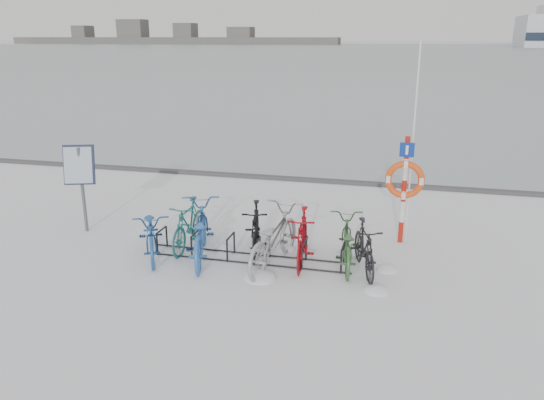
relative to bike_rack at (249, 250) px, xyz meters
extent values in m
plane|color=white|center=(0.00, 0.00, -0.18)|extent=(900.00, 900.00, 0.00)
cube|color=#92A0A5|center=(0.00, 155.00, -0.17)|extent=(400.00, 298.00, 0.02)
cube|color=#3F3F42|center=(0.00, 5.90, -0.13)|extent=(400.00, 0.25, 0.10)
cylinder|color=black|center=(-1.80, -0.22, 0.04)|extent=(0.04, 0.04, 0.44)
cylinder|color=black|center=(-1.80, 0.22, 0.04)|extent=(0.04, 0.04, 0.44)
cylinder|color=black|center=(-1.80, 0.00, 0.26)|extent=(0.04, 0.44, 0.04)
cylinder|color=black|center=(-1.08, -0.22, 0.04)|extent=(0.04, 0.04, 0.44)
cylinder|color=black|center=(-1.08, 0.22, 0.04)|extent=(0.04, 0.04, 0.44)
cylinder|color=black|center=(-1.08, 0.00, 0.26)|extent=(0.04, 0.44, 0.04)
cylinder|color=black|center=(-0.36, -0.22, 0.04)|extent=(0.04, 0.04, 0.44)
cylinder|color=black|center=(-0.36, 0.22, 0.04)|extent=(0.04, 0.04, 0.44)
cylinder|color=black|center=(-0.36, 0.00, 0.26)|extent=(0.04, 0.44, 0.04)
cylinder|color=black|center=(0.36, -0.22, 0.04)|extent=(0.04, 0.04, 0.44)
cylinder|color=black|center=(0.36, 0.22, 0.04)|extent=(0.04, 0.04, 0.44)
cylinder|color=black|center=(0.36, 0.00, 0.26)|extent=(0.04, 0.44, 0.04)
cylinder|color=black|center=(1.08, -0.22, 0.04)|extent=(0.04, 0.04, 0.44)
cylinder|color=black|center=(1.08, 0.22, 0.04)|extent=(0.04, 0.04, 0.44)
cylinder|color=black|center=(1.08, 0.00, 0.26)|extent=(0.04, 0.44, 0.04)
cylinder|color=black|center=(1.80, -0.22, 0.04)|extent=(0.04, 0.04, 0.44)
cylinder|color=black|center=(1.80, 0.22, 0.04)|extent=(0.04, 0.04, 0.44)
cylinder|color=black|center=(1.80, 0.00, 0.26)|extent=(0.04, 0.44, 0.04)
cylinder|color=black|center=(0.00, -0.22, -0.16)|extent=(4.00, 0.03, 0.03)
cylinder|color=black|center=(0.00, 0.22, -0.16)|extent=(4.00, 0.03, 0.03)
cylinder|color=#595B5E|center=(-3.91, 0.64, 0.75)|extent=(0.07, 0.07, 1.87)
cube|color=black|center=(-3.91, 0.61, 1.32)|extent=(0.68, 0.43, 0.84)
cube|color=#8C99AD|center=(-3.91, 0.57, 1.32)|extent=(0.60, 0.35, 0.75)
cylinder|color=#B0190E|center=(2.82, 1.62, 0.04)|extent=(0.10, 0.10, 0.45)
cylinder|color=silver|center=(2.82, 1.62, 0.49)|extent=(0.10, 0.10, 0.45)
cylinder|color=#B0190E|center=(2.82, 1.62, 0.93)|extent=(0.10, 0.10, 0.45)
cylinder|color=silver|center=(2.82, 1.62, 1.38)|extent=(0.10, 0.10, 0.45)
cylinder|color=#B0190E|center=(2.82, 1.62, 1.82)|extent=(0.10, 0.10, 0.45)
torus|color=#E14715|center=(2.82, 1.53, 1.19)|extent=(0.78, 0.13, 0.78)
cube|color=navy|center=(2.82, 1.54, 1.79)|extent=(0.28, 0.03, 0.28)
cylinder|color=silver|center=(2.92, 1.67, 1.84)|extent=(0.04, 0.04, 4.05)
cube|color=#4D4D4D|center=(-120.00, 260.00, 1.57)|extent=(180.00, 12.00, 3.50)
cube|color=#4D4D4D|center=(-150.00, 260.00, 5.32)|extent=(24.00, 10.00, 8.00)
cube|color=#4D4D4D|center=(-90.00, 260.00, 4.82)|extent=(20.00, 10.00, 6.00)
imported|color=#194C94|center=(-1.90, -0.23, 0.32)|extent=(1.46, 1.98, 0.99)
imported|color=#1D6661|center=(-1.35, 0.33, 0.33)|extent=(0.49, 1.70, 1.02)
imported|color=#2C61AF|center=(-0.93, -0.14, 0.38)|extent=(1.34, 2.25, 1.12)
imported|color=black|center=(0.04, 0.39, 0.33)|extent=(0.84, 1.76, 1.02)
imported|color=#909398|center=(0.51, -0.11, 0.38)|extent=(1.09, 2.24, 1.13)
imported|color=maroon|center=(1.02, 0.14, 0.34)|extent=(0.65, 1.77, 1.04)
imported|color=#345E31|center=(1.84, 0.22, 0.29)|extent=(0.87, 1.86, 0.94)
imported|color=black|center=(2.19, 0.00, 0.30)|extent=(0.89, 1.67, 0.97)
ellipsoid|color=white|center=(2.47, -0.77, -0.18)|extent=(0.44, 0.44, 0.16)
ellipsoid|color=white|center=(2.62, 0.15, -0.18)|extent=(0.41, 0.41, 0.14)
ellipsoid|color=white|center=(-0.65, 0.39, -0.18)|extent=(0.38, 0.38, 0.13)
ellipsoid|color=white|center=(0.62, 0.67, -0.18)|extent=(0.34, 0.34, 0.12)
ellipsoid|color=white|center=(0.43, -0.76, -0.18)|extent=(0.60, 0.60, 0.21)
camera|label=1|loc=(2.70, -9.04, 3.94)|focal=35.00mm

